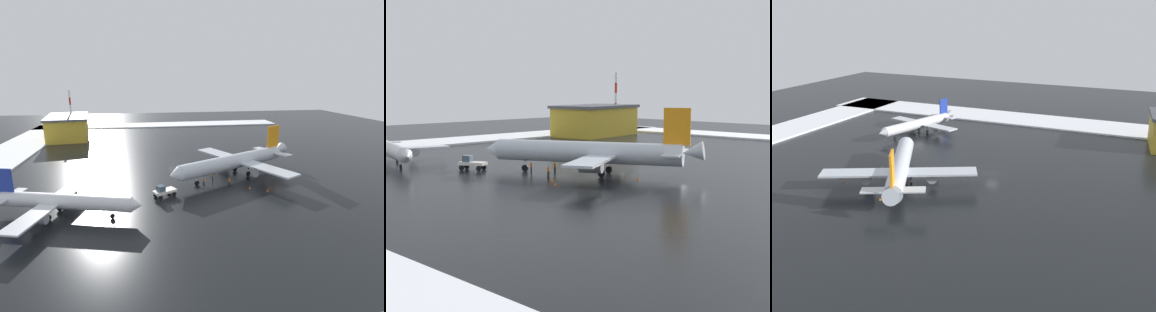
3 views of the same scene
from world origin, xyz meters
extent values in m
plane|color=black|center=(0.00, 0.00, 0.00)|extent=(240.00, 240.00, 0.00)
cube|color=white|center=(-67.00, 0.00, 0.22)|extent=(14.00, 116.00, 0.44)
cylinder|color=silver|center=(14.88, 12.95, 3.63)|extent=(17.29, 29.27, 3.52)
cone|color=silver|center=(22.52, -1.99, 3.63)|extent=(4.11, 3.74, 3.35)
cone|color=silver|center=(7.15, 28.08, 4.25)|extent=(4.35, 4.66, 3.43)
cube|color=silver|center=(21.03, 19.59, 3.31)|extent=(14.07, 10.19, 0.37)
cylinder|color=gray|center=(19.42, 18.18, 2.28)|extent=(3.45, 4.08, 2.07)
cube|color=silver|center=(5.91, 11.85, 3.31)|extent=(14.07, 10.19, 0.37)
cylinder|color=gray|center=(7.99, 12.34, 2.28)|extent=(3.45, 4.08, 2.07)
cube|color=orange|center=(8.28, 25.87, 8.08)|extent=(2.22, 3.86, 5.80)
cube|color=silver|center=(11.14, 27.10, 4.04)|extent=(5.65, 4.66, 0.25)
cube|color=silver|center=(5.61, 24.27, 4.04)|extent=(5.65, 4.66, 0.25)
cylinder|color=black|center=(19.84, 3.27, 2.07)|extent=(0.25, 0.25, 0.73)
cylinder|color=black|center=(19.84, 3.27, 0.57)|extent=(0.84, 1.18, 1.14)
cylinder|color=black|center=(15.50, 16.76, 2.07)|extent=(0.25, 0.25, 0.73)
cylinder|color=black|center=(15.50, 16.76, 0.57)|extent=(0.84, 1.18, 1.14)
cylinder|color=black|center=(11.44, 14.68, 2.07)|extent=(0.25, 0.25, 0.73)
cylinder|color=black|center=(11.44, 14.68, 0.57)|extent=(0.84, 1.18, 1.14)
cylinder|color=silver|center=(31.18, -21.77, 2.73)|extent=(8.91, 23.27, 2.66)
cone|color=silver|center=(34.61, -9.60, 2.73)|extent=(2.94, 2.49, 2.52)
cube|color=silver|center=(24.38, -22.29, 2.50)|extent=(10.70, 6.06, 0.28)
cylinder|color=gray|center=(25.99, -22.34, 1.72)|extent=(2.22, 2.98, 1.56)
cube|color=silver|center=(36.71, -25.77, 2.50)|extent=(10.70, 6.06, 0.28)
cylinder|color=gray|center=(35.31, -24.97, 1.72)|extent=(2.22, 2.98, 1.56)
cube|color=navy|center=(28.21, -32.30, 6.09)|extent=(1.12, 3.08, 4.37)
cube|color=silver|center=(26.00, -31.51, 3.05)|extent=(4.16, 2.97, 0.19)
cylinder|color=black|center=(33.40, -13.88, 1.56)|extent=(0.19, 0.19, 0.55)
cylinder|color=black|center=(33.40, -13.88, 0.43)|extent=(0.50, 0.90, 0.86)
cylinder|color=black|center=(28.89, -23.56, 1.56)|extent=(0.19, 0.19, 0.55)
cylinder|color=black|center=(28.89, -23.56, 0.43)|extent=(0.50, 0.90, 0.86)
cylinder|color=black|center=(32.20, -24.49, 1.56)|extent=(0.19, 0.19, 0.55)
cylinder|color=black|center=(32.20, -24.49, 0.43)|extent=(0.50, 0.90, 0.86)
cube|color=silver|center=(25.14, -4.30, 1.15)|extent=(4.13, 5.09, 0.50)
cube|color=#3F5160|center=(25.58, -5.10, 1.95)|extent=(1.99, 1.95, 1.10)
cylinder|color=black|center=(26.78, -5.24, 0.45)|extent=(0.71, 0.94, 0.90)
cylinder|color=black|center=(25.04, -6.18, 0.45)|extent=(0.71, 0.94, 0.90)
cylinder|color=black|center=(25.25, -2.41, 0.45)|extent=(0.71, 0.94, 0.90)
cylinder|color=black|center=(23.51, -3.35, 0.45)|extent=(0.71, 0.94, 0.90)
cylinder|color=black|center=(21.08, 10.30, 0.42)|extent=(0.16, 0.16, 0.85)
cylinder|color=black|center=(21.04, 10.49, 0.42)|extent=(0.16, 0.16, 0.85)
cylinder|color=orange|center=(21.06, 10.39, 1.16)|extent=(0.36, 0.36, 0.62)
sphere|color=tan|center=(21.06, 10.39, 1.59)|extent=(0.24, 0.24, 0.24)
cylinder|color=black|center=(19.79, 4.72, 0.42)|extent=(0.16, 0.16, 0.85)
cylinder|color=black|center=(19.85, 4.91, 0.42)|extent=(0.16, 0.16, 0.85)
cylinder|color=orange|center=(19.82, 4.82, 1.16)|extent=(0.36, 0.36, 0.62)
sphere|color=tan|center=(19.82, 4.82, 1.59)|extent=(0.24, 0.24, 0.24)
cylinder|color=black|center=(17.05, 7.48, 0.42)|extent=(0.16, 0.16, 0.85)
cylinder|color=black|center=(16.87, 7.57, 0.42)|extent=(0.16, 0.16, 0.85)
cylinder|color=orange|center=(16.96, 7.52, 1.16)|extent=(0.36, 0.36, 0.62)
sphere|color=tan|center=(16.96, 7.52, 1.59)|extent=(0.24, 0.24, 0.24)
cylinder|color=red|center=(-50.32, -37.78, 1.52)|extent=(0.70, 0.70, 3.04)
cylinder|color=white|center=(-50.32, -37.78, 4.56)|extent=(0.70, 0.70, 3.04)
cylinder|color=red|center=(-50.32, -37.78, 7.60)|extent=(0.70, 0.70, 3.04)
cylinder|color=white|center=(-50.32, -37.78, 10.64)|extent=(0.70, 0.70, 3.04)
cylinder|color=red|center=(-50.32, -37.78, 13.68)|extent=(0.70, 0.70, 3.04)
cylinder|color=white|center=(-50.32, -37.78, 16.72)|extent=(0.70, 0.70, 3.04)
cube|color=gold|center=(-40.72, -37.25, 4.00)|extent=(25.76, 17.29, 8.00)
cube|color=#4C4F54|center=(-40.72, -37.25, 8.40)|extent=(26.89, 18.42, 0.80)
cone|color=orange|center=(26.02, 17.37, 0.28)|extent=(0.36, 0.36, 0.55)
cone|color=orange|center=(23.81, 14.20, 0.28)|extent=(0.36, 0.36, 0.55)
cone|color=orange|center=(13.57, 22.48, 0.28)|extent=(0.36, 0.36, 0.55)
camera|label=1|loc=(81.79, -7.93, 23.57)|focal=28.00mm
camera|label=2|loc=(83.14, 78.58, 14.35)|focal=55.00mm
camera|label=3|loc=(-35.18, 90.86, 34.99)|focal=45.00mm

